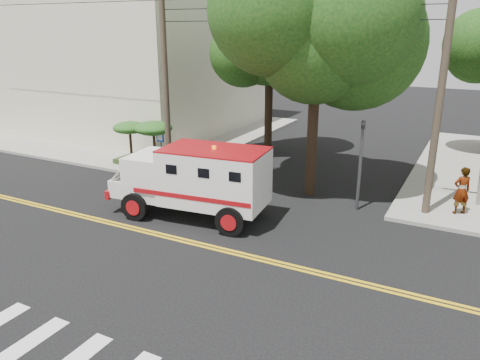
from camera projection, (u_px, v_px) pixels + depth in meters
The scene contains 12 objects.
ground at pixel (201, 245), 15.66m from camera, with size 100.00×100.00×0.00m, color black.
sidewalk_nw at pixel (141, 130), 32.96m from camera, with size 17.00×17.00×0.15m, color gray.
building_left at pixel (128, 54), 33.53m from camera, with size 16.00×14.00×10.00m, color beige.
utility_pole_left at pixel (165, 82), 21.79m from camera, with size 0.28×0.28×9.00m, color #382D23.
utility_pole_right at pixel (440, 99), 16.71m from camera, with size 0.28×0.28×9.00m, color #382D23.
tree_main at pixel (326, 20), 17.80m from camera, with size 6.08×5.70×9.85m.
tree_left at pixel (273, 51), 24.99m from camera, with size 4.48×4.20×7.70m.
traffic_signal at pixel (361, 156), 18.01m from camera, with size 0.15×0.18×3.60m.
accessibility_sign at pixel (161, 146), 23.17m from camera, with size 0.45×0.10×2.02m.
palm_planter at pixel (146, 136), 24.01m from camera, with size 3.52×2.63×2.36m.
armored_truck at pixel (195, 178), 17.50m from camera, with size 6.28×3.00×2.77m.
pedestrian_a at pixel (462, 191), 17.65m from camera, with size 0.68×0.44×1.85m, color gray.
Camera 1 is at (7.74, -11.99, 6.92)m, focal length 35.00 mm.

